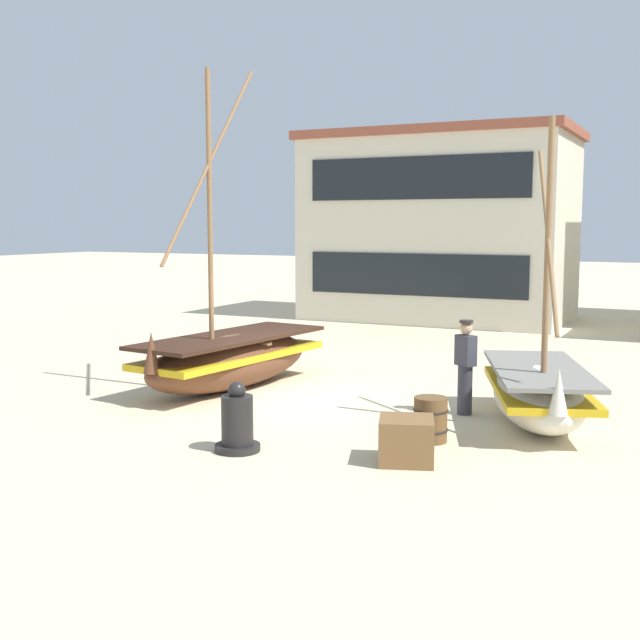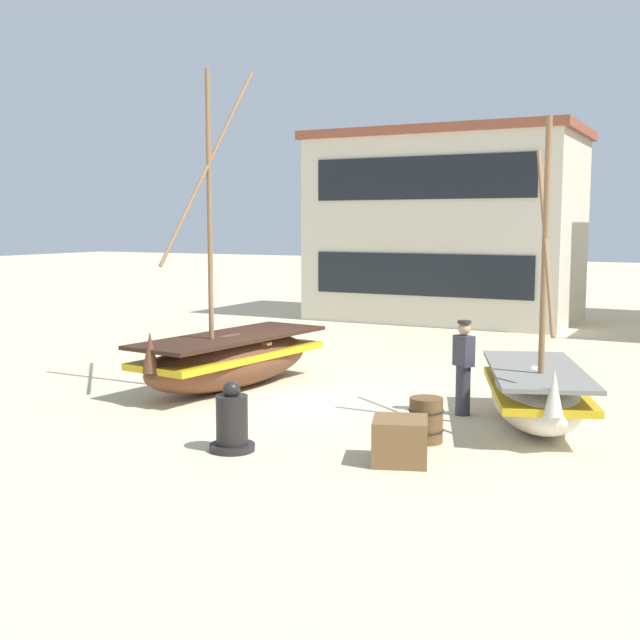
# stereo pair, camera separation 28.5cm
# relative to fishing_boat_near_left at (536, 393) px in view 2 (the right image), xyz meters

# --- Properties ---
(ground_plane) EXTENTS (120.00, 120.00, 0.00)m
(ground_plane) POSITION_rel_fishing_boat_near_left_xyz_m (-4.67, 0.17, -0.56)
(ground_plane) COLOR beige
(fishing_boat_near_left) EXTENTS (2.62, 3.92, 5.04)m
(fishing_boat_near_left) POSITION_rel_fishing_boat_near_left_xyz_m (0.00, 0.00, 0.00)
(fishing_boat_near_left) COLOR silver
(fishing_boat_near_left) RESTS_ON ground
(fishing_boat_centre_large) EXTENTS (2.14, 4.83, 6.47)m
(fishing_boat_centre_large) POSITION_rel_fishing_boat_near_left_xyz_m (-6.28, 0.26, 0.07)
(fishing_boat_centre_large) COLOR brown
(fishing_boat_centre_large) RESTS_ON ground
(fisherman_by_hull) EXTENTS (0.42, 0.38, 1.68)m
(fisherman_by_hull) POSITION_rel_fishing_boat_near_left_xyz_m (-1.31, 0.16, 0.28)
(fisherman_by_hull) COLOR #33333D
(fisherman_by_hull) RESTS_ON ground
(capstan_winch) EXTENTS (0.68, 0.68, 1.05)m
(capstan_winch) POSITION_rel_fishing_boat_near_left_xyz_m (-3.70, -3.58, -0.14)
(capstan_winch) COLOR black
(capstan_winch) RESTS_ON ground
(wooden_barrel) EXTENTS (0.56, 0.56, 0.70)m
(wooden_barrel) POSITION_rel_fishing_boat_near_left_xyz_m (-1.29, -1.81, -0.21)
(wooden_barrel) COLOR brown
(wooden_barrel) RESTS_ON ground
(cargo_crate) EXTENTS (0.98, 0.98, 0.64)m
(cargo_crate) POSITION_rel_fishing_boat_near_left_xyz_m (-1.24, -3.01, -0.24)
(cargo_crate) COLOR brown
(cargo_crate) RESTS_ON ground
(harbor_building_main) EXTENTS (9.16, 5.40, 6.52)m
(harbor_building_main) POSITION_rel_fishing_boat_near_left_xyz_m (-6.21, 13.85, 2.72)
(harbor_building_main) COLOR beige
(harbor_building_main) RESTS_ON ground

